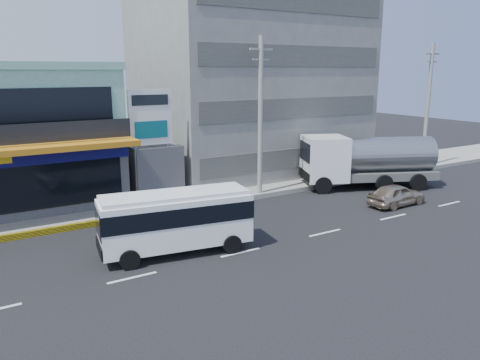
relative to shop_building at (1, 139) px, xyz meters
name	(u,v)px	position (x,y,z in m)	size (l,w,h in m)	color
ground	(240,253)	(8.00, -13.95, -4.00)	(120.00, 120.00, 0.00)	black
sidewalk	(230,190)	(13.00, -4.45, -3.85)	(70.00, 5.00, 0.30)	gray
shop_building	(1,139)	(0.00, 0.00, 0.00)	(12.40, 11.70, 8.00)	#403F43
concrete_building	(249,83)	(18.00, 1.05, 3.00)	(16.00, 12.00, 14.00)	gray
gap_structure	(144,168)	(8.00, -1.95, -2.25)	(3.00, 6.00, 3.50)	#403F43
satellite_dish	(149,142)	(8.00, -2.95, -0.42)	(1.50, 1.50, 0.15)	slate
billboard	(151,124)	(7.50, -4.75, 0.93)	(2.60, 0.18, 6.90)	gray
utility_pole_near	(260,117)	(14.00, -6.55, 1.15)	(1.60, 0.30, 10.00)	#999993
utility_pole_far	(428,107)	(30.00, -6.55, 1.15)	(1.60, 0.30, 10.00)	#999993
minibus	(176,217)	(5.58, -12.45, -2.34)	(6.86, 3.11, 2.77)	white
sedan	(396,195)	(19.95, -12.45, -3.33)	(1.57, 3.91, 1.33)	beige
tanker_truck	(364,160)	(21.55, -8.17, -2.06)	(9.45, 6.13, 3.61)	white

